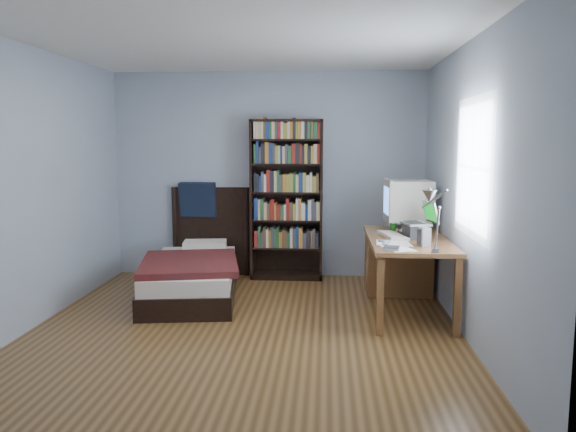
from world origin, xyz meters
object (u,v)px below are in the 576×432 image
object	(u,v)px
laptop	(418,228)
bed	(194,270)
crt_monitor	(407,201)
desk_lamp	(431,203)
speaker	(425,237)
soda_can	(393,228)
keyboard	(393,236)
desk	(401,259)
bookshelf	(287,200)

from	to	relation	value
laptop	bed	world-z (taller)	bed
crt_monitor	desk_lamp	distance (m)	1.60
speaker	bed	xyz separation A→B (m)	(-2.31, 0.91, -0.55)
crt_monitor	desk_lamp	world-z (taller)	desk_lamp
soda_can	bed	bearing A→B (deg)	174.36
soda_can	bed	world-z (taller)	bed
laptop	speaker	size ratio (longest dim) A/B	2.12
crt_monitor	keyboard	size ratio (longest dim) A/B	1.14
desk	soda_can	world-z (taller)	soda_can
bed	keyboard	bearing A→B (deg)	-12.09
crt_monitor	soda_can	size ratio (longest dim) A/B	4.97
keyboard	laptop	bearing A→B (deg)	-19.34
bookshelf	bed	bearing A→B (deg)	-140.42
desk_lamp	bed	xyz separation A→B (m)	(-2.24, 1.54, -0.93)
soda_can	desk_lamp	bearing A→B (deg)	-84.61
crt_monitor	bed	world-z (taller)	crt_monitor
desk	laptop	size ratio (longest dim) A/B	4.47
desk_lamp	speaker	distance (m)	0.74
bookshelf	crt_monitor	bearing A→B (deg)	-29.16
desk_lamp	soda_can	world-z (taller)	desk_lamp
laptop	soda_can	distance (m)	0.34
desk	laptop	bearing A→B (deg)	-79.42
desk	bed	size ratio (longest dim) A/B	0.79
desk	crt_monitor	bearing A→B (deg)	38.17
soda_can	keyboard	bearing A→B (deg)	-96.83
laptop	keyboard	xyz separation A→B (m)	(-0.23, 0.03, -0.09)
desk	bed	distance (m)	2.23
keyboard	speaker	distance (m)	0.52
speaker	bookshelf	size ratio (longest dim) A/B	0.09
desk	bed	bearing A→B (deg)	-179.96
desk	bookshelf	distance (m)	1.59
desk_lamp	laptop	bearing A→B (deg)	85.85
crt_monitor	soda_can	xyz separation A→B (m)	(-0.17, -0.26, -0.25)
crt_monitor	keyboard	xyz separation A→B (m)	(-0.20, -0.50, -0.28)
soda_can	bookshelf	distance (m)	1.54
crt_monitor	bookshelf	xyz separation A→B (m)	(-1.33, 0.74, -0.07)
crt_monitor	desk_lamp	bearing A→B (deg)	-91.74
laptop	desk	bearing A→B (deg)	100.58
desk	speaker	world-z (taller)	speaker
bed	laptop	bearing A→B (deg)	-11.64
desk_lamp	crt_monitor	bearing A→B (deg)	88.26
bookshelf	bed	distance (m)	1.43
crt_monitor	speaker	bearing A→B (deg)	-88.66
speaker	soda_can	size ratio (longest dim) A/B	1.58
bookshelf	keyboard	bearing A→B (deg)	-47.67
desk	crt_monitor	size ratio (longest dim) A/B	3.02
desk_lamp	speaker	bearing A→B (deg)	83.58
laptop	speaker	world-z (taller)	laptop
keyboard	bed	distance (m)	2.19
desk	soda_can	distance (m)	0.44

